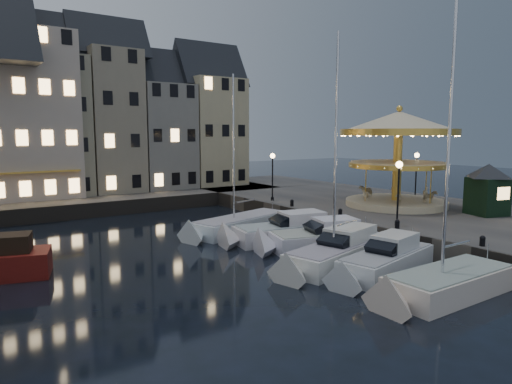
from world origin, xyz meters
TOP-DOWN VIEW (x-y plane):
  - ground at (0.00, 0.00)m, footprint 160.00×160.00m
  - quay_east at (14.00, 6.00)m, footprint 16.00×56.00m
  - quay_north at (-8.00, 28.00)m, footprint 44.00×12.00m
  - quaywall_e at (6.00, 6.00)m, footprint 0.15×44.00m
  - quaywall_n at (-6.00, 22.00)m, footprint 48.00×0.15m
  - streetlamp_b at (7.20, 1.00)m, footprint 0.44×0.44m
  - streetlamp_c at (7.20, 14.50)m, footprint 0.44×0.44m
  - streetlamp_d at (18.50, 8.00)m, footprint 0.44×0.44m
  - bollard_a at (6.60, -5.00)m, footprint 0.30×0.30m
  - bollard_b at (6.60, 0.50)m, footprint 0.30×0.30m
  - bollard_c at (6.60, 5.50)m, footprint 0.30×0.30m
  - bollard_d at (6.60, 11.00)m, footprint 0.30×0.30m
  - townhouse_nc at (-8.00, 30.00)m, footprint 6.82×8.00m
  - townhouse_nd at (-2.25, 30.00)m, footprint 5.50×8.00m
  - townhouse_ne at (3.20, 30.00)m, footprint 6.16×8.00m
  - townhouse_nf at (9.25, 30.00)m, footprint 6.82×8.00m
  - motorboat_a at (1.19, -6.30)m, footprint 7.69×2.55m
  - motorboat_b at (1.62, -2.63)m, footprint 7.66×3.64m
  - motorboat_c at (0.95, -0.02)m, footprint 9.10×4.43m
  - motorboat_d at (2.24, 3.02)m, footprint 7.66×4.41m
  - motorboat_e at (1.93, 5.95)m, footprint 8.67×3.98m
  - motorboat_f at (0.66, 10.06)m, footprint 9.27×4.69m
  - carousel at (13.77, 6.35)m, footprint 9.27×9.27m
  - ticket_kiosk at (15.89, -0.05)m, footprint 3.61×3.61m

SIDE VIEW (x-z plane):
  - ground at x=0.00m, z-range 0.00..0.00m
  - motorboat_f at x=0.66m, z-range -5.65..6.70m
  - motorboat_a at x=1.19m, z-range -5.92..6.99m
  - motorboat_b at x=1.62m, z-range -0.43..1.72m
  - motorboat_d at x=2.24m, z-range -0.43..1.72m
  - motorboat_e at x=1.93m, z-range -0.43..1.72m
  - quay_east at x=14.00m, z-range 0.00..1.30m
  - quay_north at x=-8.00m, z-range 0.00..1.30m
  - quaywall_e at x=6.00m, z-range 0.00..1.30m
  - quaywall_n at x=-6.00m, z-range 0.00..1.30m
  - motorboat_c at x=0.95m, z-range -5.37..6.73m
  - bollard_a at x=6.60m, z-range 1.32..1.89m
  - bollard_b at x=6.60m, z-range 1.32..1.89m
  - bollard_c at x=6.60m, z-range 1.32..1.89m
  - bollard_d at x=6.60m, z-range 1.32..1.89m
  - ticket_kiosk at x=15.89m, z-range 1.70..5.93m
  - streetlamp_b at x=7.20m, z-range 1.93..6.10m
  - streetlamp_c at x=7.20m, z-range 1.93..6.10m
  - streetlamp_d at x=18.50m, z-range 1.93..6.10m
  - carousel at x=13.77m, z-range 2.59..10.70m
  - townhouse_ne at x=3.20m, z-range 1.38..14.18m
  - townhouse_nf at x=9.25m, z-range 1.38..15.18m
  - townhouse_nc at x=-8.00m, z-range 1.38..16.18m
  - townhouse_nd at x=-2.25m, z-range 1.38..17.18m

